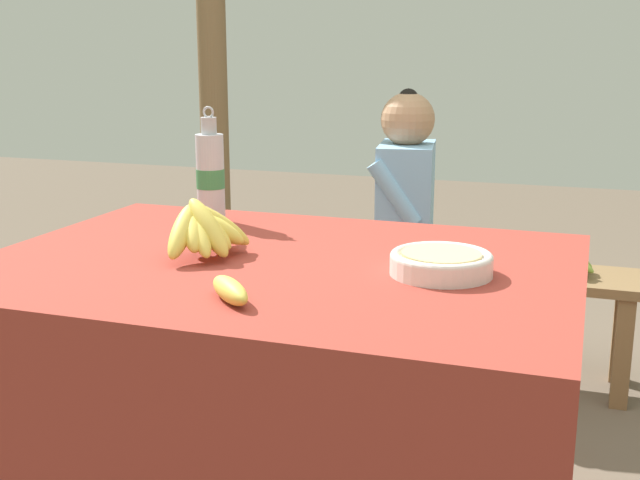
{
  "coord_description": "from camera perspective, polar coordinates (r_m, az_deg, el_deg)",
  "views": [
    {
      "loc": [
        0.64,
        -1.58,
        1.25
      ],
      "look_at": [
        0.08,
        0.05,
        0.83
      ],
      "focal_mm": 45.0,
      "sensor_mm": 36.0,
      "label": 1
    }
  ],
  "objects": [
    {
      "name": "banana_bunch_green",
      "position": [
        3.05,
        17.39,
        -1.2
      ],
      "size": [
        0.15,
        0.24,
        0.13
      ],
      "color": "#4C381E",
      "rests_on": "wooden_bench"
    },
    {
      "name": "seated_vendor",
      "position": [
        3.06,
        5.22,
        2.13
      ],
      "size": [
        0.44,
        0.41,
        1.1
      ],
      "rotation": [
        0.0,
        0.0,
        3.3
      ],
      "color": "#473828",
      "rests_on": "ground_plane"
    },
    {
      "name": "support_post_near",
      "position": [
        3.8,
        -7.73,
        14.52
      ],
      "size": [
        0.13,
        0.13,
        2.63
      ],
      "color": "brown",
      "rests_on": "ground_plane"
    },
    {
      "name": "loose_banana_front",
      "position": [
        1.48,
        -6.42,
        -3.57
      ],
      "size": [
        0.13,
        0.14,
        0.04
      ],
      "rotation": [
        0.0,
        0.0,
        -0.79
      ],
      "color": "#E0C64C",
      "rests_on": "market_counter"
    },
    {
      "name": "banana_bunch_ripe",
      "position": [
        1.8,
        -8.14,
        0.94
      ],
      "size": [
        0.16,
        0.29,
        0.14
      ],
      "color": "#4C381E",
      "rests_on": "market_counter"
    },
    {
      "name": "serving_bowl",
      "position": [
        1.66,
        8.61,
        -1.55
      ],
      "size": [
        0.21,
        0.21,
        0.05
      ],
      "color": "white",
      "rests_on": "market_counter"
    },
    {
      "name": "wooden_bench",
      "position": [
        3.12,
        9.45,
        -3.03
      ],
      "size": [
        1.44,
        0.32,
        0.44
      ],
      "color": "brown",
      "rests_on": "ground_plane"
    },
    {
      "name": "water_bottle",
      "position": [
        2.15,
        -7.8,
        4.54
      ],
      "size": [
        0.08,
        0.08,
        0.31
      ],
      "color": "silver",
      "rests_on": "market_counter"
    },
    {
      "name": "market_counter",
      "position": [
        1.91,
        -2.86,
        -12.95
      ],
      "size": [
        1.3,
        0.95,
        0.79
      ],
      "color": "maroon",
      "rests_on": "ground_plane"
    }
  ]
}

